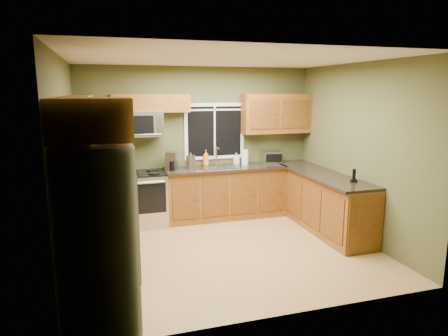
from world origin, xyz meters
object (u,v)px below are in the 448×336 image
refrigerator (98,234)px  soap_bottle_a (206,158)px  kettle (191,161)px  range (143,199)px  coffee_maker (172,162)px  soap_bottle_b (236,158)px  microwave (140,124)px  paper_towel_roll (245,157)px  toaster_oven (271,157)px  cordless_phone (354,178)px

refrigerator → soap_bottle_a: size_ratio=6.28×
kettle → range: bearing=-178.6°
range → coffee_maker: 0.80m
soap_bottle_b → microwave: bearing=-176.9°
refrigerator → paper_towel_roll: (2.55, 2.84, 0.18)m
refrigerator → soap_bottle_b: refrigerator is taller
toaster_oven → cordless_phone: toaster_oven is taller
paper_towel_roll → soap_bottle_b: paper_towel_roll is taller
range → kettle: kettle is taller
range → paper_towel_roll: paper_towel_roll is taller
kettle → coffee_maker: bearing=179.3°
refrigerator → soap_bottle_a: (1.85, 3.00, 0.18)m
toaster_oven → soap_bottle_a: 1.25m
refrigerator → cordless_phone: size_ratio=9.18×
refrigerator → microwave: 3.10m
range → soap_bottle_a: bearing=11.2°
paper_towel_roll → soap_bottle_b: 0.20m
coffee_maker → paper_towel_roll: paper_towel_roll is taller
toaster_oven → kettle: size_ratio=1.33×
refrigerator → coffee_maker: (1.19, 2.79, 0.18)m
microwave → kettle: (0.84, -0.12, -0.66)m
kettle → cordless_phone: bearing=-38.8°
refrigerator → range: 2.89m
paper_towel_roll → cordless_phone: size_ratio=1.59×
toaster_oven → coffee_maker: 1.91m
coffee_maker → soap_bottle_a: size_ratio=1.07×
toaster_oven → paper_towel_roll: size_ratio=1.24×
range → toaster_oven: 2.48m
paper_towel_roll → soap_bottle_a: (-0.69, 0.16, 0.00)m
soap_bottle_b → range: bearing=-172.5°
refrigerator → range: size_ratio=1.92×
toaster_oven → soap_bottle_a: size_ratio=1.35×
coffee_maker → cordless_phone: bearing=-34.9°
toaster_oven → range: bearing=-176.5°
toaster_oven → paper_towel_roll: 0.56m
range → microwave: (-0.00, 0.14, 1.26)m
range → cordless_phone: (2.96, -1.68, 0.53)m
refrigerator → toaster_oven: 4.26m
toaster_oven → soap_bottle_a: bearing=176.2°
refrigerator → paper_towel_roll: size_ratio=5.77×
range → soap_bottle_a: size_ratio=3.27×
kettle → soap_bottle_a: size_ratio=1.02×
soap_bottle_a → cordless_phone: (1.79, -1.91, -0.08)m
range → soap_bottle_b: 1.85m
paper_towel_roll → kettle: bearing=-177.3°
coffee_maker → soap_bottle_b: bearing=9.5°
microwave → soap_bottle_a: bearing=4.6°
microwave → soap_bottle_a: 1.33m
microwave → coffee_maker: 0.83m
coffee_maker → cordless_phone: (2.45, -1.71, -0.08)m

